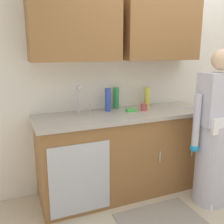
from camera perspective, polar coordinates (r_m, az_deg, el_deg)
name	(u,v)px	position (r m, az deg, el deg)	size (l,w,h in m)	color
ground_plane	(201,212)	(2.96, 19.09, -20.21)	(9.00, 9.00, 0.00)	beige
kitchen_wall_with_uppers	(145,62)	(3.21, 7.33, 11.03)	(4.80, 0.44, 2.70)	silver
counter_cabinet	(123,154)	(2.99, 2.56, -9.33)	(1.90, 0.62, 0.90)	brown
countertop	(124,114)	(2.84, 2.70, -0.54)	(1.96, 0.66, 0.04)	#A8A093
sink	(86,118)	(2.69, -5.85, -1.26)	(0.50, 0.36, 0.35)	#B7BABF
person_at_sink	(214,141)	(2.87, 21.67, -6.09)	(0.55, 0.34, 1.62)	white
floor_mat	(160,220)	(2.75, 10.55, -22.39)	(0.80, 0.50, 0.01)	gray
bottle_water_short	(147,97)	(3.14, 7.78, 3.31)	(0.07, 0.07, 0.24)	#D8D14C
bottle_water_tall	(116,98)	(3.03, 0.91, 3.14)	(0.07, 0.07, 0.25)	#2D8C4C
bottle_cleaner_spray	(108,100)	(2.89, -0.94, 2.73)	(0.07, 0.07, 0.26)	#334CB2
cup_by_sink	(144,107)	(2.94, 7.10, 1.09)	(0.08, 0.08, 0.08)	#B24C47
knife_on_counter	(194,109)	(3.15, 17.76, 0.68)	(0.24, 0.02, 0.01)	silver
sponge	(131,110)	(2.89, 4.21, 0.41)	(0.11, 0.07, 0.03)	#4CBF4C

